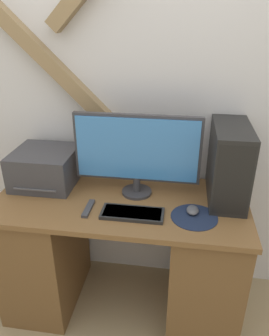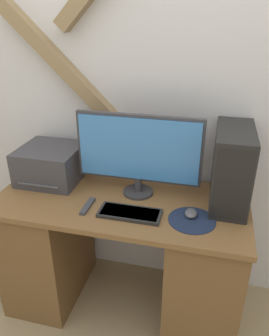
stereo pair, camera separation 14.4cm
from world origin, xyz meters
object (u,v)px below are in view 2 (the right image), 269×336
Objects in this scene: keyboard at (130,213)px; printer at (51,164)px; computer_tower at (231,167)px; remote_control at (88,206)px; monitor at (138,151)px; mouse at (191,213)px.

printer is (-0.56, 0.26, 0.09)m from keyboard.
remote_control is (-0.72, -0.24, -0.20)m from computer_tower.
monitor reaches higher than printer.
monitor is 4.33× the size of remote_control.
keyboard is 0.31m from mouse.
mouse reaches higher than keyboard.
computer_tower is 1.19× the size of printer.
mouse is 0.89m from printer.
printer is (-0.55, 0.04, -0.16)m from monitor.
mouse reaches higher than remote_control.
monitor is 0.40m from remote_control.
printer reaches higher than mouse.
computer_tower is at bearing 3.52° from monitor.
printer is at bearing 179.57° from computer_tower.
printer is at bearing 142.53° from remote_control.
monitor reaches higher than remote_control.
monitor is 8.20× the size of mouse.
monitor reaches higher than computer_tower.
computer_tower is (0.18, 0.20, 0.19)m from mouse.
printer is at bearing 154.88° from keyboard.
computer_tower is at bearing 18.76° from remote_control.
computer_tower is (0.49, 0.03, -0.05)m from monitor.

